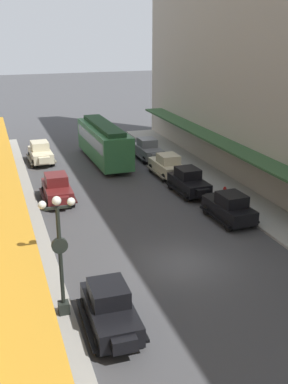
{
  "coord_description": "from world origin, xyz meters",
  "views": [
    {
      "loc": [
        -8.5,
        -19.28,
        11.42
      ],
      "look_at": [
        0.0,
        6.0,
        1.8
      ],
      "focal_mm": 43.52,
      "sensor_mm": 36.0,
      "label": 1
    }
  ],
  "objects_px": {
    "parked_car_4": "(229,207)",
    "lamp_post_with_clock": "(60,252)",
    "parked_car_3": "(167,165)",
    "parked_car_5": "(110,308)",
    "parked_car_6": "(148,149)",
    "parked_car_2": "(57,188)",
    "streetcar": "(104,141)",
    "fire_hydrant": "(225,192)",
    "parked_car_1": "(189,181)",
    "parked_car_0": "(41,152)"
  },
  "relations": [
    {
      "from": "parked_car_0",
      "to": "lamp_post_with_clock",
      "type": "relative_size",
      "value": 0.83
    },
    {
      "from": "parked_car_0",
      "to": "lamp_post_with_clock",
      "type": "bearing_deg",
      "value": -94.53
    },
    {
      "from": "parked_car_4",
      "to": "streetcar",
      "type": "relative_size",
      "value": 0.45
    },
    {
      "from": "parked_car_1",
      "to": "fire_hydrant",
      "type": "xyz_separation_m",
      "value": [
        1.84,
        -1.95,
        -0.38
      ]
    },
    {
      "from": "parked_car_6",
      "to": "fire_hydrant",
      "type": "bearing_deg",
      "value": -81.98
    },
    {
      "from": "lamp_post_with_clock",
      "to": "parked_car_4",
      "type": "bearing_deg",
      "value": 30.82
    },
    {
      "from": "parked_car_5",
      "to": "lamp_post_with_clock",
      "type": "relative_size",
      "value": 0.83
    },
    {
      "from": "parked_car_5",
      "to": "parked_car_0",
      "type": "bearing_deg",
      "value": 89.44
    },
    {
      "from": "parked_car_1",
      "to": "streetcar",
      "type": "distance_m",
      "value": 10.55
    },
    {
      "from": "parked_car_2",
      "to": "parked_car_3",
      "type": "bearing_deg",
      "value": 16.97
    },
    {
      "from": "streetcar",
      "to": "fire_hydrant",
      "type": "distance_m",
      "value": 13.09
    },
    {
      "from": "parked_car_5",
      "to": "parked_car_3",
      "type": "bearing_deg",
      "value": 62.3
    },
    {
      "from": "parked_car_6",
      "to": "fire_hydrant",
      "type": "xyz_separation_m",
      "value": [
        1.62,
        -11.5,
        -0.38
      ]
    },
    {
      "from": "parked_car_0",
      "to": "parked_car_2",
      "type": "distance_m",
      "value": 9.89
    },
    {
      "from": "fire_hydrant",
      "to": "parked_car_0",
      "type": "bearing_deg",
      "value": 129.19
    },
    {
      "from": "parked_car_6",
      "to": "parked_car_4",
      "type": "bearing_deg",
      "value": -89.47
    },
    {
      "from": "parked_car_4",
      "to": "fire_hydrant",
      "type": "xyz_separation_m",
      "value": [
        1.48,
        3.36,
        -0.38
      ]
    },
    {
      "from": "parked_car_2",
      "to": "parked_car_3",
      "type": "xyz_separation_m",
      "value": [
        9.13,
        2.79,
        0.0
      ]
    },
    {
      "from": "parked_car_0",
      "to": "parked_car_4",
      "type": "relative_size",
      "value": 0.99
    },
    {
      "from": "parked_car_0",
      "to": "parked_car_5",
      "type": "xyz_separation_m",
      "value": [
        -0.24,
        -24.85,
        0.0
      ]
    },
    {
      "from": "parked_car_0",
      "to": "parked_car_3",
      "type": "relative_size",
      "value": 1.0
    },
    {
      "from": "parked_car_1",
      "to": "parked_car_3",
      "type": "xyz_separation_m",
      "value": [
        0.02,
        4.31,
        0.0
      ]
    },
    {
      "from": "parked_car_0",
      "to": "fire_hydrant",
      "type": "height_order",
      "value": "parked_car_0"
    },
    {
      "from": "parked_car_2",
      "to": "parked_car_5",
      "type": "xyz_separation_m",
      "value": [
        -0.19,
        -14.96,
        0.0
      ]
    },
    {
      "from": "parked_car_2",
      "to": "parked_car_4",
      "type": "xyz_separation_m",
      "value": [
        9.47,
        -6.83,
        0.0
      ]
    },
    {
      "from": "parked_car_1",
      "to": "parked_car_5",
      "type": "distance_m",
      "value": 16.34
    },
    {
      "from": "fire_hydrant",
      "to": "parked_car_2",
      "type": "bearing_deg",
      "value": 162.42
    },
    {
      "from": "parked_car_3",
      "to": "parked_car_2",
      "type": "bearing_deg",
      "value": -163.03
    },
    {
      "from": "parked_car_1",
      "to": "parked_car_5",
      "type": "bearing_deg",
      "value": -124.66
    },
    {
      "from": "parked_car_5",
      "to": "parked_car_6",
      "type": "bearing_deg",
      "value": 67.52
    },
    {
      "from": "parked_car_3",
      "to": "parked_car_5",
      "type": "bearing_deg",
      "value": -117.7
    },
    {
      "from": "parked_car_4",
      "to": "parked_car_5",
      "type": "height_order",
      "value": "same"
    },
    {
      "from": "parked_car_3",
      "to": "streetcar",
      "type": "xyz_separation_m",
      "value": [
        -3.77,
        5.51,
        0.96
      ]
    },
    {
      "from": "parked_car_5",
      "to": "lamp_post_with_clock",
      "type": "bearing_deg",
      "value": 138.94
    },
    {
      "from": "parked_car_2",
      "to": "parked_car_6",
      "type": "distance_m",
      "value": 12.31
    },
    {
      "from": "fire_hydrant",
      "to": "streetcar",
      "type": "bearing_deg",
      "value": 115.4
    },
    {
      "from": "parked_car_1",
      "to": "fire_hydrant",
      "type": "relative_size",
      "value": 5.25
    },
    {
      "from": "parked_car_6",
      "to": "parked_car_1",
      "type": "bearing_deg",
      "value": -91.32
    },
    {
      "from": "parked_car_3",
      "to": "streetcar",
      "type": "height_order",
      "value": "streetcar"
    },
    {
      "from": "parked_car_5",
      "to": "lamp_post_with_clock",
      "type": "distance_m",
      "value": 2.96
    },
    {
      "from": "parked_car_1",
      "to": "parked_car_0",
      "type": "bearing_deg",
      "value": 128.43
    },
    {
      "from": "parked_car_6",
      "to": "parked_car_2",
      "type": "bearing_deg",
      "value": -139.28
    },
    {
      "from": "parked_car_0",
      "to": "parked_car_2",
      "type": "bearing_deg",
      "value": -90.33
    },
    {
      "from": "parked_car_5",
      "to": "parked_car_1",
      "type": "bearing_deg",
      "value": 55.34
    },
    {
      "from": "parked_car_5",
      "to": "parked_car_6",
      "type": "relative_size",
      "value": 1.0
    },
    {
      "from": "parked_car_3",
      "to": "lamp_post_with_clock",
      "type": "xyz_separation_m",
      "value": [
        -10.93,
        -16.34,
        2.04
      ]
    },
    {
      "from": "parked_car_4",
      "to": "lamp_post_with_clock",
      "type": "relative_size",
      "value": 0.84
    },
    {
      "from": "streetcar",
      "to": "lamp_post_with_clock",
      "type": "height_order",
      "value": "lamp_post_with_clock"
    },
    {
      "from": "parked_car_2",
      "to": "parked_car_6",
      "type": "height_order",
      "value": "same"
    },
    {
      "from": "parked_car_0",
      "to": "fire_hydrant",
      "type": "xyz_separation_m",
      "value": [
        10.89,
        -13.36,
        -0.38
      ]
    }
  ]
}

